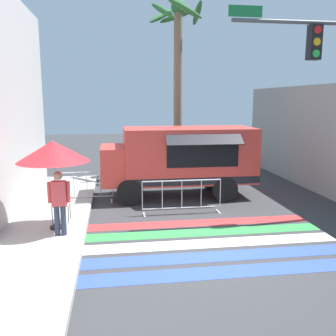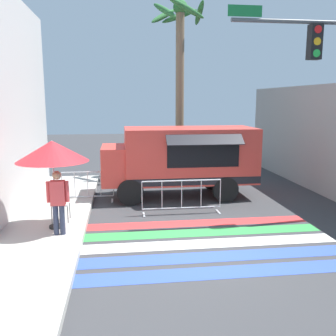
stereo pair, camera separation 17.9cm
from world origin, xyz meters
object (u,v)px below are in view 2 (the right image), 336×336
barricade_side (88,187)px  palm_tree (179,61)px  food_truck (178,157)px  patio_umbrella (52,152)px  folding_chair (61,200)px  vendor_person (58,199)px  barricade_front (182,197)px  traffic_signal_pole (330,79)px

barricade_side → palm_tree: palm_tree is taller
food_truck → patio_umbrella: bearing=-137.9°
food_truck → palm_tree: palm_tree is taller
folding_chair → palm_tree: size_ratio=0.12×
folding_chair → palm_tree: (4.23, 6.25, 4.32)m
vendor_person → palm_tree: (4.11, 7.39, 3.99)m
food_truck → folding_chair: food_truck is taller
folding_chair → vendor_person: (0.12, -1.14, 0.33)m
barricade_front → palm_tree: (0.82, 5.65, 4.50)m
patio_umbrella → barricade_front: size_ratio=0.94×
patio_umbrella → palm_tree: 8.60m
food_truck → vendor_person: size_ratio=3.36×
folding_chair → vendor_person: vendor_person is taller
traffic_signal_pole → patio_umbrella: traffic_signal_pole is taller
vendor_person → palm_tree: palm_tree is taller
barricade_side → palm_tree: size_ratio=0.23×
traffic_signal_pole → barricade_side: size_ratio=3.47×
folding_chair → barricade_front: (3.41, 0.60, -0.19)m
patio_umbrella → barricade_front: bearing=19.7°
food_truck → traffic_signal_pole: 5.40m
folding_chair → palm_tree: palm_tree is taller
vendor_person → barricade_front: bearing=40.3°
patio_umbrella → palm_tree: palm_tree is taller
barricade_front → palm_tree: 7.27m
patio_umbrella → barricade_side: bearing=79.2°
patio_umbrella → folding_chair: patio_umbrella is taller
vendor_person → barricade_side: 3.54m
traffic_signal_pole → vendor_person: size_ratio=3.78×
traffic_signal_pole → folding_chair: 8.02m
food_truck → vendor_person: (-3.50, -3.82, -0.37)m
food_truck → patio_umbrella: 4.99m
food_truck → vendor_person: food_truck is taller
vendor_person → barricade_side: (0.41, 3.48, -0.53)m
folding_chair → barricade_front: 3.47m
folding_chair → vendor_person: bearing=-89.3°
vendor_person → barricade_side: vendor_person is taller
food_truck → patio_umbrella: food_truck is taller
traffic_signal_pole → vendor_person: bearing=-173.4°
traffic_signal_pole → barricade_front: 5.29m
vendor_person → palm_tree: 9.35m
traffic_signal_pole → barricade_side: (-6.81, 2.65, -3.44)m
barricade_front → food_truck: bearing=84.2°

